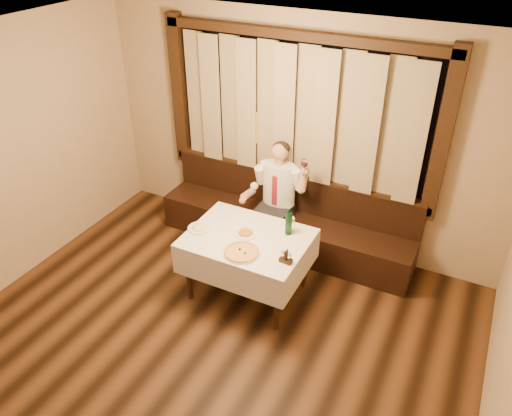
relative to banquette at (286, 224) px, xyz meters
The scene contains 10 objects.
room 2.12m from the banquette, 90.03° to the right, with size 5.01×6.01×2.81m.
banquette is the anchor object (origin of this frame).
dining_table 1.08m from the banquette, 90.00° to the right, with size 1.27×0.97×0.76m.
pizza 1.39m from the banquette, 86.36° to the right, with size 0.37×0.37×0.04m.
pasta_red 1.10m from the banquette, 92.35° to the right, with size 0.25×0.25×0.09m.
pasta_cream 1.33m from the banquette, 115.29° to the right, with size 0.25×0.25×0.09m.
green_bottle 1.04m from the banquette, 65.27° to the right, with size 0.07×0.07×0.33m.
table_wine_glass 1.02m from the banquette, 63.61° to the right, with size 0.08×0.08×0.21m.
cruet_caddy 1.43m from the banquette, 66.75° to the right, with size 0.13×0.07×0.14m.
seated_man 0.52m from the banquette, 135.92° to the right, with size 0.76×0.57×1.40m.
Camera 1 is at (1.99, -2.07, 3.77)m, focal length 35.00 mm.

